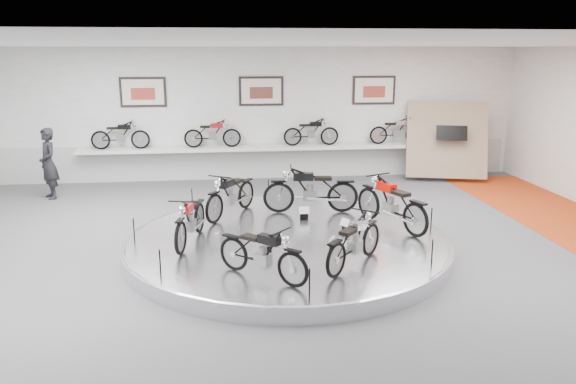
{
  "coord_description": "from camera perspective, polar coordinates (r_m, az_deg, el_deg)",
  "views": [
    {
      "loc": [
        -1.25,
        -10.2,
        3.88
      ],
      "look_at": [
        0.05,
        0.6,
        1.14
      ],
      "focal_mm": 35.0,
      "sensor_mm": 36.0,
      "label": 1
    }
  ],
  "objects": [
    {
      "name": "display_panel",
      "position": [
        17.88,
        15.82,
        5.15
      ],
      "size": [
        2.56,
        1.52,
        2.3
      ],
      "primitive_type": "cube",
      "rotation": [
        -0.35,
        0.0,
        -0.26
      ],
      "color": "#997D61",
      "rests_on": "floor"
    },
    {
      "name": "poster_center",
      "position": [
        17.25,
        -2.74,
        10.2
      ],
      "size": [
        1.35,
        0.06,
        0.88
      ],
      "primitive_type": "cube",
      "color": "silver",
      "rests_on": "wall_back"
    },
    {
      "name": "floor",
      "position": [
        10.99,
        0.11,
        -6.53
      ],
      "size": [
        16.0,
        16.0,
        0.0
      ],
      "primitive_type": "plane",
      "color": "#545456",
      "rests_on": "ground"
    },
    {
      "name": "bike_b",
      "position": [
        12.68,
        2.33,
        0.25
      ],
      "size": [
        1.88,
        0.82,
        1.08
      ],
      "primitive_type": null,
      "rotation": [
        0.0,
        0.0,
        3.05
      ],
      "color": "black",
      "rests_on": "display_platform"
    },
    {
      "name": "bike_e",
      "position": [
        9.04,
        -2.64,
        -6.17
      ],
      "size": [
        1.47,
        1.4,
        0.89
      ],
      "primitive_type": null,
      "rotation": [
        0.0,
        0.0,
        5.55
      ],
      "color": "black",
      "rests_on": "display_platform"
    },
    {
      "name": "ceiling",
      "position": [
        10.28,
        0.12,
        14.82
      ],
      "size": [
        16.0,
        16.0,
        0.0
      ],
      "primitive_type": "plane",
      "rotation": [
        3.14,
        0.0,
        0.0
      ],
      "color": "white",
      "rests_on": "wall_back"
    },
    {
      "name": "display_platform",
      "position": [
        11.21,
        -0.08,
        -5.28
      ],
      "size": [
        6.4,
        6.4,
        0.3
      ],
      "primitive_type": "cylinder",
      "color": "silver",
      "rests_on": "floor"
    },
    {
      "name": "bike_f",
      "position": [
        9.61,
        6.77,
        -4.93
      ],
      "size": [
        1.44,
        1.52,
        0.91
      ],
      "primitive_type": null,
      "rotation": [
        0.0,
        0.0,
        7.13
      ],
      "color": "silver",
      "rests_on": "display_platform"
    },
    {
      "name": "shelf_bike_a",
      "position": [
        17.34,
        -16.66,
        5.38
      ],
      "size": [
        1.22,
        0.43,
        0.73
      ],
      "primitive_type": null,
      "color": "black",
      "rests_on": "shelf"
    },
    {
      "name": "shelf_bike_c",
      "position": [
        17.3,
        2.37,
        5.94
      ],
      "size": [
        1.22,
        0.43,
        0.73
      ],
      "primitive_type": null,
      "color": "black",
      "rests_on": "shelf"
    },
    {
      "name": "bike_a",
      "position": [
        11.78,
        10.45,
        -1.08
      ],
      "size": [
        1.33,
        1.92,
        1.07
      ],
      "primitive_type": null,
      "rotation": [
        0.0,
        0.0,
        2.0
      ],
      "color": "#CA0800",
      "rests_on": "display_platform"
    },
    {
      "name": "shelf_bike_b",
      "position": [
        17.08,
        -7.67,
        5.72
      ],
      "size": [
        1.22,
        0.43,
        0.73
      ],
      "primitive_type": null,
      "color": "maroon",
      "rests_on": "shelf"
    },
    {
      "name": "poster_right",
      "position": [
        17.85,
        8.73,
        10.19
      ],
      "size": [
        1.35,
        0.06,
        0.88
      ],
      "primitive_type": "cube",
      "color": "silver",
      "rests_on": "wall_back"
    },
    {
      "name": "wall_back",
      "position": [
        17.35,
        -2.72,
        7.91
      ],
      "size": [
        16.0,
        0.0,
        16.0
      ],
      "primitive_type": "plane",
      "rotation": [
        1.57,
        0.0,
        0.0
      ],
      "color": "white",
      "rests_on": "floor"
    },
    {
      "name": "wall_front",
      "position": [
        3.92,
        13.07,
        -14.9
      ],
      "size": [
        16.0,
        0.0,
        16.0
      ],
      "primitive_type": "plane",
      "rotation": [
        -1.57,
        0.0,
        0.0
      ],
      "color": "white",
      "rests_on": "floor"
    },
    {
      "name": "shelf_bike_d",
      "position": [
        17.93,
        10.96,
        5.98
      ],
      "size": [
        1.22,
        0.43,
        0.73
      ],
      "primitive_type": null,
      "color": "silver",
      "rests_on": "shelf"
    },
    {
      "name": "shelf",
      "position": [
        17.19,
        -2.61,
        4.48
      ],
      "size": [
        11.0,
        0.55,
        0.1
      ],
      "primitive_type": "cube",
      "color": "silver",
      "rests_on": "wall_back"
    },
    {
      "name": "poster_left",
      "position": [
        17.35,
        -14.51,
        9.8
      ],
      "size": [
        1.35,
        0.06,
        0.88
      ],
      "primitive_type": "cube",
      "color": "silver",
      "rests_on": "wall_back"
    },
    {
      "name": "bike_c",
      "position": [
        12.51,
        -5.84,
        -0.21
      ],
      "size": [
        1.41,
        1.74,
        0.99
      ],
      "primitive_type": null,
      "rotation": [
        0.0,
        0.0,
        4.14
      ],
      "color": "black",
      "rests_on": "display_platform"
    },
    {
      "name": "visitor",
      "position": [
        16.32,
        -23.16,
        2.67
      ],
      "size": [
        0.76,
        0.83,
        1.91
      ],
      "primitive_type": "imported",
      "rotation": [
        0.0,
        0.0,
        -1.02
      ],
      "color": "black",
      "rests_on": "floor"
    },
    {
      "name": "bike_d",
      "position": [
        10.83,
        -9.91,
        -2.74
      ],
      "size": [
        0.92,
        1.7,
        0.95
      ],
      "primitive_type": null,
      "rotation": [
        0.0,
        0.0,
        4.48
      ],
      "color": "maroon",
      "rests_on": "display_platform"
    },
    {
      "name": "dado_band",
      "position": [
        17.55,
        -2.66,
        3.19
      ],
      "size": [
        15.68,
        0.04,
        1.1
      ],
      "primitive_type": "cube",
      "color": "#BCBCBA",
      "rests_on": "floor"
    },
    {
      "name": "platform_rim",
      "position": [
        11.18,
        -0.08,
        -4.7
      ],
      "size": [
        6.4,
        6.4,
        0.1
      ],
      "primitive_type": "torus",
      "color": "#B2B2BA",
      "rests_on": "display_platform"
    }
  ]
}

